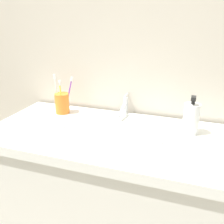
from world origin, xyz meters
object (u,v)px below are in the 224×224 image
at_px(toothbrush_yellow, 61,95).
at_px(toothbrush_white, 57,91).
at_px(faucet, 124,107).
at_px(soap_dispenser, 191,119).
at_px(toothbrush_cup, 62,103).
at_px(toothbrush_purple, 69,92).

height_order(toothbrush_yellow, toothbrush_white, toothbrush_white).
distance_m(faucet, soap_dispenser, 0.36).
xyz_separation_m(faucet, toothbrush_yellow, (-0.31, -0.10, 0.06)).
bearing_deg(toothbrush_cup, toothbrush_purple, 32.97).
relative_size(toothbrush_purple, soap_dispenser, 1.08).
xyz_separation_m(toothbrush_cup, soap_dispenser, (0.67, -0.05, 0.01)).
bearing_deg(toothbrush_purple, faucet, 9.68).
distance_m(faucet, toothbrush_yellow, 0.34).
xyz_separation_m(faucet, toothbrush_purple, (-0.29, -0.05, 0.07)).
relative_size(faucet, toothbrush_white, 0.79).
bearing_deg(toothbrush_white, faucet, 11.18).
bearing_deg(toothbrush_cup, soap_dispenser, -3.91).
height_order(toothbrush_cup, toothbrush_yellow, toothbrush_yellow).
distance_m(faucet, toothbrush_white, 0.37).
relative_size(toothbrush_cup, toothbrush_yellow, 0.58).
bearing_deg(toothbrush_yellow, toothbrush_cup, 115.17).
bearing_deg(toothbrush_white, toothbrush_purple, 17.94).
bearing_deg(soap_dispenser, faucet, 160.88).
xyz_separation_m(faucet, toothbrush_cup, (-0.33, -0.07, 0.01)).
distance_m(faucet, toothbrush_cup, 0.34).
height_order(toothbrush_yellow, soap_dispenser, toothbrush_yellow).
height_order(faucet, toothbrush_yellow, toothbrush_yellow).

